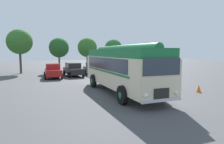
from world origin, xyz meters
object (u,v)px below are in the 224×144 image
(traffic_cone, at_px, (199,89))
(vintage_bus, at_px, (121,67))
(car_mid_left, at_px, (73,69))
(car_mid_right, at_px, (94,69))
(car_near_left, at_px, (53,71))

(traffic_cone, bearing_deg, vintage_bus, 154.93)
(car_mid_left, distance_m, car_mid_right, 2.80)
(car_near_left, relative_size, traffic_cone, 7.94)
(vintage_bus, bearing_deg, car_mid_right, 78.03)
(car_mid_left, height_order, traffic_cone, car_mid_left)
(vintage_bus, xyz_separation_m, traffic_cone, (5.28, -2.47, -1.62))
(car_mid_left, xyz_separation_m, car_mid_right, (2.80, -0.02, 0.00))
(car_near_left, height_order, car_mid_left, same)
(car_near_left, distance_m, car_mid_right, 5.41)
(car_mid_right, bearing_deg, car_mid_left, 179.57)
(car_near_left, distance_m, traffic_cone, 15.79)
(car_near_left, height_order, car_mid_right, same)
(vintage_bus, relative_size, traffic_cone, 18.72)
(car_mid_left, bearing_deg, vintage_bus, -88.26)
(car_near_left, xyz_separation_m, car_mid_left, (2.58, 0.57, 0.00))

